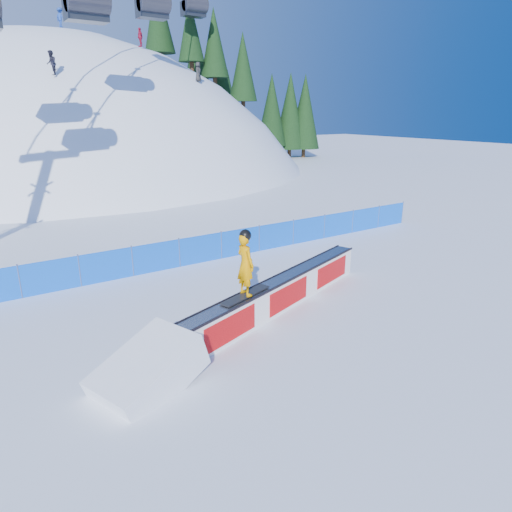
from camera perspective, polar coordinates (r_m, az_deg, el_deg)
ground at (r=17.26m, az=6.03°, el=-3.61°), size 160.00×160.00×0.00m
snow_hill at (r=60.36m, az=-21.06°, el=-7.15°), size 64.00×64.00×64.00m
treeline at (r=62.86m, az=-3.95°, el=22.18°), size 18.91×12.81×20.72m
safety_fence at (r=20.53m, az=-1.92°, el=1.77°), size 22.05×0.05×1.30m
rail_box at (r=15.06m, az=3.22°, el=-4.64°), size 8.69×3.50×1.08m
snow_ramp at (r=11.62m, az=-13.20°, el=-15.42°), size 2.99×2.38×1.62m
snowboarder at (r=13.09m, az=-1.34°, el=-0.98°), size 1.93×0.95×2.00m
distant_skiers at (r=45.25m, az=-18.18°, el=23.94°), size 13.73×13.09×6.59m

